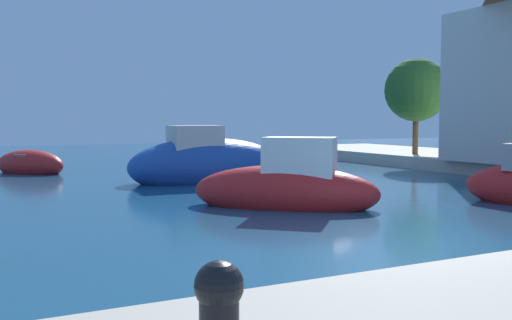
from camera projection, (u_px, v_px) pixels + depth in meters
ground at (406, 254)px, 8.35m from camera, size 80.00×80.00×0.00m
moored_boat_0 at (287, 187)px, 12.76m from camera, size 4.11×3.85×1.87m
moored_boat_1 at (206, 164)px, 18.10m from camera, size 5.22×2.30×2.20m
moored_boat_6 at (30, 165)px, 20.98m from camera, size 2.88×3.13×1.11m
mooring_bollard at (219, 308)px, 3.35m from camera, size 0.30×0.30×0.65m
quayside_tree at (416, 90)px, 24.08m from camera, size 2.69×2.69×4.09m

